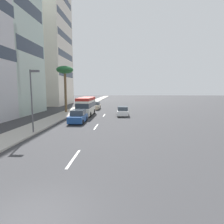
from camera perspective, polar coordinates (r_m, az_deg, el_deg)
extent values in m
plane|color=#38383A|center=(37.29, -1.58, 0.25)|extent=(198.00, 198.00, 0.00)
cube|color=#B2ADA3|center=(38.53, -12.10, 0.43)|extent=(162.00, 3.19, 0.15)
cube|color=silver|center=(12.45, -11.91, -14.04)|extent=(3.20, 0.16, 0.01)
cube|color=silver|center=(22.03, -5.00, -4.58)|extent=(3.20, 0.16, 0.01)
cube|color=silver|center=(31.56, -2.47, -1.00)|extent=(3.20, 0.16, 0.01)
cube|color=silver|center=(31.60, -8.03, 1.53)|extent=(6.88, 2.13, 2.39)
cube|color=#B2261E|center=(31.50, -8.07, 4.11)|extent=(6.88, 2.13, 0.45)
cube|color=#28333D|center=(31.56, -8.04, 2.36)|extent=(6.89, 2.13, 0.80)
cylinder|color=black|center=(29.58, -6.83, -0.78)|extent=(0.84, 0.26, 0.84)
cylinder|color=black|center=(30.00, -10.63, -0.75)|extent=(0.84, 0.26, 0.84)
cylinder|color=black|center=(33.49, -5.64, 0.15)|extent=(0.84, 0.26, 0.84)
cylinder|color=black|center=(33.86, -9.02, 0.18)|extent=(0.84, 0.26, 0.84)
cube|color=#1E478C|center=(24.88, -10.57, -1.94)|extent=(4.01, 1.88, 0.84)
cube|color=#38424C|center=(24.96, -10.50, -0.14)|extent=(2.20, 1.73, 0.69)
cylinder|color=black|center=(23.53, -9.23, -3.11)|extent=(0.64, 0.22, 0.64)
cylinder|color=black|center=(23.96, -13.27, -3.03)|extent=(0.64, 0.22, 0.64)
cylinder|color=black|center=(25.93, -8.04, -2.15)|extent=(0.64, 0.22, 0.64)
cylinder|color=black|center=(26.32, -11.74, -2.09)|extent=(0.64, 0.22, 0.64)
cube|color=white|center=(31.28, 3.36, -0.06)|extent=(4.64, 1.80, 0.76)
cube|color=#38424C|center=(30.97, 3.37, 1.16)|extent=(2.55, 1.66, 0.62)
cylinder|color=black|center=(32.74, 1.90, -0.15)|extent=(0.64, 0.22, 0.64)
cylinder|color=black|center=(32.74, 4.81, -0.17)|extent=(0.64, 0.22, 0.64)
cylinder|color=black|center=(29.89, 1.77, -0.85)|extent=(0.64, 0.22, 0.64)
cylinder|color=black|center=(29.90, 4.95, -0.87)|extent=(0.64, 0.22, 0.64)
cube|color=beige|center=(40.92, -5.15, 1.65)|extent=(4.48, 1.78, 0.81)
cube|color=#38424C|center=(41.07, -5.12, 2.71)|extent=(2.47, 1.64, 0.67)
cylinder|color=black|center=(39.46, -4.26, 1.08)|extent=(0.64, 0.22, 0.64)
cylinder|color=black|center=(39.71, -6.61, 1.09)|extent=(0.64, 0.22, 0.64)
cylinder|color=black|center=(42.20, -3.77, 1.48)|extent=(0.64, 0.22, 0.64)
cylinder|color=black|center=(42.43, -5.97, 1.48)|extent=(0.64, 0.22, 0.64)
cylinder|color=red|center=(36.57, -14.41, 0.79)|extent=(0.14, 0.14, 0.84)
cylinder|color=red|center=(36.72, -14.33, 0.82)|extent=(0.14, 0.14, 0.84)
cube|color=navy|center=(36.57, -14.41, 1.97)|extent=(0.37, 0.31, 0.67)
sphere|color=beige|center=(36.53, -14.43, 2.67)|extent=(0.23, 0.23, 0.23)
cylinder|color=brown|center=(35.87, -14.31, 5.97)|extent=(0.45, 0.45, 7.46)
ellipsoid|color=#236033|center=(36.04, -14.52, 12.65)|extent=(3.10, 3.10, 1.39)
cylinder|color=#4C4C51|center=(19.82, -23.78, 3.02)|extent=(0.14, 0.14, 6.21)
cube|color=#4C4C51|center=(19.66, -23.03, 11.66)|extent=(0.24, 0.90, 0.20)
cube|color=#2D3847|center=(36.87, -23.80, 17.79)|extent=(9.58, 0.08, 2.31)
cube|color=#2D3847|center=(38.73, -24.36, 27.49)|extent=(9.58, 0.08, 2.31)
cube|color=silver|center=(58.61, -20.91, 19.59)|extent=(13.99, 13.44, 35.13)
cube|color=#2D3847|center=(54.99, -13.99, 11.50)|extent=(12.87, 0.08, 1.76)
cube|color=#2D3847|center=(55.62, -14.16, 16.70)|extent=(12.87, 0.08, 1.76)
cube|color=#2D3847|center=(56.70, -14.32, 21.74)|extent=(12.87, 0.08, 1.76)
cube|color=#2D3847|center=(58.20, -14.49, 26.56)|extent=(12.87, 0.08, 1.76)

